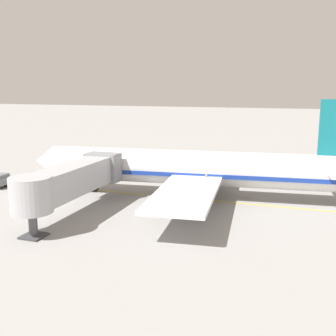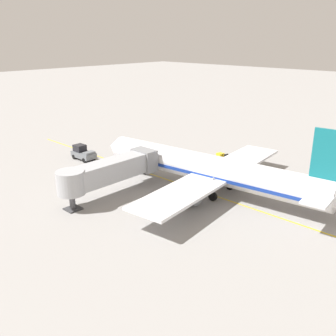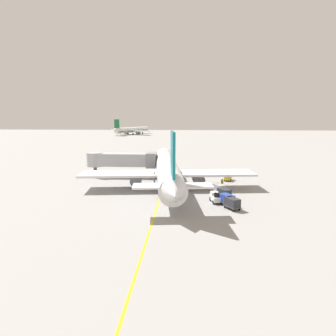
{
  "view_description": "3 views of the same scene",
  "coord_description": "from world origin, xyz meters",
  "px_view_note": "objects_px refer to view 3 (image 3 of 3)",
  "views": [
    {
      "loc": [
        -40.82,
        -12.41,
        11.78
      ],
      "look_at": [
        0.2,
        1.74,
        3.17
      ],
      "focal_mm": 43.63,
      "sensor_mm": 36.0,
      "label": 1
    },
    {
      "loc": [
        -37.2,
        -28.7,
        19.75
      ],
      "look_at": [
        -1.38,
        4.91,
        2.52
      ],
      "focal_mm": 40.11,
      "sensor_mm": 36.0,
      "label": 2
    },
    {
      "loc": [
        3.87,
        -50.17,
        12.53
      ],
      "look_at": [
        0.52,
        3.76,
        2.58
      ],
      "focal_mm": 30.63,
      "sensor_mm": 36.0,
      "label": 3
    }
  ],
  "objects_px": {
    "baggage_cart_tail_end": "(232,203)",
    "ground_crew_wing_walker": "(195,179)",
    "baggage_cart_third_in_train": "(227,199)",
    "jet_bridge": "(122,160)",
    "ground_crew_loader": "(222,183)",
    "pushback_tractor": "(160,160)",
    "baggage_tug_lead": "(228,177)",
    "baggage_tug_trailing": "(215,197)",
    "baggage_cart_front": "(219,188)",
    "baggage_cart_second_in_train": "(224,193)",
    "distant_taxiing_airliner": "(132,130)",
    "parked_airliner": "(167,169)"
  },
  "relations": [
    {
      "from": "pushback_tractor",
      "to": "baggage_tug_trailing",
      "type": "xyz_separation_m",
      "value": [
        11.04,
        -32.87,
        -0.39
      ]
    },
    {
      "from": "baggage_cart_third_in_train",
      "to": "baggage_tug_trailing",
      "type": "bearing_deg",
      "value": 135.23
    },
    {
      "from": "pushback_tractor",
      "to": "baggage_tug_lead",
      "type": "relative_size",
      "value": 1.65
    },
    {
      "from": "jet_bridge",
      "to": "baggage_cart_tail_end",
      "type": "distance_m",
      "value": 28.43
    },
    {
      "from": "baggage_cart_front",
      "to": "baggage_cart_second_in_train",
      "type": "distance_m",
      "value": 2.8
    },
    {
      "from": "baggage_cart_front",
      "to": "ground_crew_wing_walker",
      "type": "xyz_separation_m",
      "value": [
        -3.61,
        6.68,
        0.0
      ]
    },
    {
      "from": "baggage_tug_lead",
      "to": "baggage_tug_trailing",
      "type": "distance_m",
      "value": 15.13
    },
    {
      "from": "baggage_tug_trailing",
      "to": "ground_crew_wing_walker",
      "type": "height_order",
      "value": "ground_crew_wing_walker"
    },
    {
      "from": "baggage_cart_tail_end",
      "to": "ground_crew_wing_walker",
      "type": "xyz_separation_m",
      "value": [
        -4.54,
        14.43,
        0.0
      ]
    },
    {
      "from": "baggage_tug_lead",
      "to": "baggage_tug_trailing",
      "type": "xyz_separation_m",
      "value": [
        -3.87,
        -14.62,
        0.0
      ]
    },
    {
      "from": "ground_crew_loader",
      "to": "jet_bridge",
      "type": "bearing_deg",
      "value": 155.3
    },
    {
      "from": "jet_bridge",
      "to": "pushback_tractor",
      "type": "bearing_deg",
      "value": 66.96
    },
    {
      "from": "baggage_tug_trailing",
      "to": "parked_airliner",
      "type": "bearing_deg",
      "value": 131.8
    },
    {
      "from": "ground_crew_wing_walker",
      "to": "ground_crew_loader",
      "type": "xyz_separation_m",
      "value": [
        4.59,
        -3.02,
        0.0
      ]
    },
    {
      "from": "baggage_tug_lead",
      "to": "baggage_tug_trailing",
      "type": "bearing_deg",
      "value": -104.83
    },
    {
      "from": "baggage_cart_third_in_train",
      "to": "jet_bridge",
      "type": "bearing_deg",
      "value": 135.59
    },
    {
      "from": "jet_bridge",
      "to": "baggage_cart_third_in_train",
      "type": "bearing_deg",
      "value": -44.41
    },
    {
      "from": "baggage_cart_front",
      "to": "ground_crew_wing_walker",
      "type": "height_order",
      "value": "ground_crew_wing_walker"
    },
    {
      "from": "parked_airliner",
      "to": "pushback_tractor",
      "type": "xyz_separation_m",
      "value": [
        -3.44,
        24.37,
        -2.09
      ]
    },
    {
      "from": "jet_bridge",
      "to": "baggage_cart_third_in_train",
      "type": "xyz_separation_m",
      "value": [
        19.12,
        -18.73,
        -2.51
      ]
    },
    {
      "from": "pushback_tractor",
      "to": "baggage_cart_third_in_train",
      "type": "relative_size",
      "value": 1.55
    },
    {
      "from": "baggage_cart_front",
      "to": "baggage_cart_tail_end",
      "type": "relative_size",
      "value": 1.0
    },
    {
      "from": "parked_airliner",
      "to": "ground_crew_loader",
      "type": "distance_m",
      "value": 9.84
    },
    {
      "from": "distant_taxiing_airliner",
      "to": "parked_airliner",
      "type": "bearing_deg",
      "value": -76.94
    },
    {
      "from": "jet_bridge",
      "to": "ground_crew_wing_walker",
      "type": "xyz_separation_m",
      "value": [
        15.06,
        -6.01,
        -2.5
      ]
    },
    {
      "from": "pushback_tractor",
      "to": "baggage_cart_second_in_train",
      "type": "bearing_deg",
      "value": -68.04
    },
    {
      "from": "baggage_cart_third_in_train",
      "to": "ground_crew_wing_walker",
      "type": "xyz_separation_m",
      "value": [
        -4.06,
        12.72,
        0.0
      ]
    },
    {
      "from": "parked_airliner",
      "to": "baggage_tug_lead",
      "type": "bearing_deg",
      "value": 28.12
    },
    {
      "from": "baggage_cart_front",
      "to": "baggage_cart_second_in_train",
      "type": "bearing_deg",
      "value": -80.3
    },
    {
      "from": "baggage_tug_lead",
      "to": "distant_taxiing_airliner",
      "type": "xyz_separation_m",
      "value": [
        -44.04,
        134.32,
        2.31
      ]
    },
    {
      "from": "baggage_cart_front",
      "to": "distant_taxiing_airliner",
      "type": "height_order",
      "value": "distant_taxiing_airliner"
    },
    {
      "from": "baggage_cart_third_in_train",
      "to": "ground_crew_wing_walker",
      "type": "bearing_deg",
      "value": 107.71
    },
    {
      "from": "baggage_tug_trailing",
      "to": "baggage_cart_tail_end",
      "type": "distance_m",
      "value": 3.71
    },
    {
      "from": "baggage_cart_front",
      "to": "pushback_tractor",
      "type": "bearing_deg",
      "value": 113.07
    },
    {
      "from": "pushback_tractor",
      "to": "ground_crew_wing_walker",
      "type": "bearing_deg",
      "value": -68.67
    },
    {
      "from": "baggage_cart_front",
      "to": "baggage_cart_third_in_train",
      "type": "relative_size",
      "value": 1.0
    },
    {
      "from": "jet_bridge",
      "to": "ground_crew_wing_walker",
      "type": "relative_size",
      "value": 8.65
    },
    {
      "from": "pushback_tractor",
      "to": "distant_taxiing_airliner",
      "type": "bearing_deg",
      "value": 104.09
    },
    {
      "from": "pushback_tractor",
      "to": "ground_crew_loader",
      "type": "relative_size",
      "value": 2.64
    },
    {
      "from": "distant_taxiing_airliner",
      "to": "baggage_tug_lead",
      "type": "bearing_deg",
      "value": -71.85
    },
    {
      "from": "jet_bridge",
      "to": "baggage_cart_second_in_train",
      "type": "xyz_separation_m",
      "value": [
        19.14,
        -15.45,
        -2.51
      ]
    },
    {
      "from": "distant_taxiing_airliner",
      "to": "baggage_cart_front",
      "type": "bearing_deg",
      "value": -74.08
    },
    {
      "from": "parked_airliner",
      "to": "baggage_cart_tail_end",
      "type": "bearing_deg",
      "value": -50.7
    },
    {
      "from": "jet_bridge",
      "to": "ground_crew_wing_walker",
      "type": "distance_m",
      "value": 16.41
    },
    {
      "from": "pushback_tractor",
      "to": "ground_crew_wing_walker",
      "type": "distance_m",
      "value": 23.18
    },
    {
      "from": "jet_bridge",
      "to": "pushback_tractor",
      "type": "relative_size",
      "value": 3.28
    },
    {
      "from": "jet_bridge",
      "to": "pushback_tractor",
      "type": "xyz_separation_m",
      "value": [
        6.63,
        15.58,
        -2.36
      ]
    },
    {
      "from": "baggage_tug_lead",
      "to": "ground_crew_wing_walker",
      "type": "relative_size",
      "value": 1.6
    },
    {
      "from": "ground_crew_loader",
      "to": "distant_taxiing_airliner",
      "type": "height_order",
      "value": "distant_taxiing_airliner"
    },
    {
      "from": "parked_airliner",
      "to": "baggage_tug_trailing",
      "type": "height_order",
      "value": "parked_airliner"
    }
  ]
}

